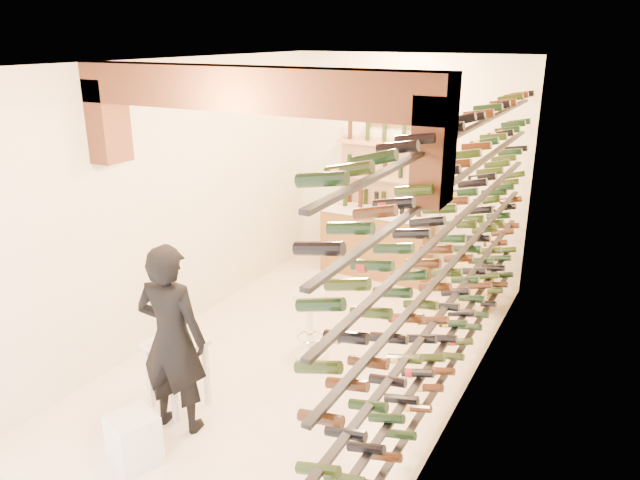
# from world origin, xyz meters

# --- Properties ---
(ground) EXTENTS (6.00, 6.00, 0.00)m
(ground) POSITION_xyz_m (0.00, 0.00, 0.00)
(ground) COLOR white
(ground) RESTS_ON ground
(room_shell) EXTENTS (3.52, 6.02, 3.21)m
(room_shell) POSITION_xyz_m (0.00, -0.26, 2.25)
(room_shell) COLOR white
(room_shell) RESTS_ON ground
(wine_rack) EXTENTS (0.32, 5.70, 2.56)m
(wine_rack) POSITION_xyz_m (1.53, 0.00, 1.55)
(wine_rack) COLOR black
(wine_rack) RESTS_ON ground
(back_counter) EXTENTS (1.70, 0.62, 1.29)m
(back_counter) POSITION_xyz_m (-0.30, 2.65, 0.53)
(back_counter) COLOR brown
(back_counter) RESTS_ON ground
(back_shelving) EXTENTS (1.40, 0.31, 2.73)m
(back_shelving) POSITION_xyz_m (-0.30, 2.89, 1.17)
(back_shelving) COLOR tan
(back_shelving) RESTS_ON ground
(tasting_table) EXTENTS (0.57, 0.57, 0.84)m
(tasting_table) POSITION_xyz_m (-0.65, -1.39, 0.57)
(tasting_table) COLOR white
(tasting_table) RESTS_ON ground
(white_stool) EXTENTS (0.46, 0.46, 0.45)m
(white_stool) POSITION_xyz_m (-0.43, -2.23, 0.22)
(white_stool) COLOR white
(white_stool) RESTS_ON ground
(person) EXTENTS (0.71, 0.52, 1.78)m
(person) POSITION_xyz_m (-0.45, -1.65, 0.89)
(person) COLOR black
(person) RESTS_ON ground
(chrome_barstool) EXTENTS (0.40, 0.40, 0.77)m
(chrome_barstool) POSITION_xyz_m (-0.00, 0.06, 0.44)
(chrome_barstool) COLOR silver
(chrome_barstool) RESTS_ON ground
(crate_lower) EXTENTS (0.54, 0.39, 0.32)m
(crate_lower) POSITION_xyz_m (1.24, 2.20, 0.16)
(crate_lower) COLOR #E2B87C
(crate_lower) RESTS_ON ground
(crate_upper) EXTENTS (0.56, 0.44, 0.29)m
(crate_upper) POSITION_xyz_m (1.24, 2.20, 0.47)
(crate_upper) COLOR #E2B87C
(crate_upper) RESTS_ON crate_lower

